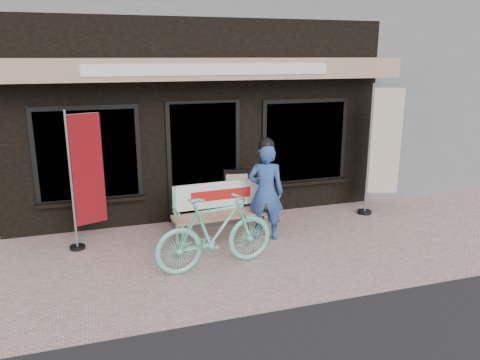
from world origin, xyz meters
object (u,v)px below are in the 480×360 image
object	(u,v)px
person	(266,190)
menu_stand	(236,193)
nobori_cream	(382,148)
nobori_red	(85,178)
bench	(223,206)
bicycle	(215,232)

from	to	relation	value
person	menu_stand	bearing A→B (deg)	119.11
person	nobori_cream	xyz separation A→B (m)	(2.53, 0.52, 0.44)
nobori_red	nobori_cream	size ratio (longest dim) A/B	0.88
person	nobori_cream	size ratio (longest dim) A/B	0.69
nobori_cream	nobori_red	bearing A→B (deg)	-163.22
nobori_red	menu_stand	size ratio (longest dim) A/B	2.33
person	menu_stand	size ratio (longest dim) A/B	1.81
bench	bicycle	distance (m)	1.15
bicycle	bench	bearing A→B (deg)	-29.56
person	nobori_red	xyz separation A→B (m)	(-2.79, 0.56, 0.30)
bicycle	menu_stand	size ratio (longest dim) A/B	1.90
bench	nobori_cream	size ratio (longest dim) A/B	0.71
person	bicycle	bearing A→B (deg)	-121.48
person	bicycle	world-z (taller)	person
bench	bicycle	xyz separation A→B (m)	(-0.42, -1.07, -0.01)
bench	nobori_cream	distance (m)	3.27
nobori_cream	bicycle	bearing A→B (deg)	-142.30
person	nobori_red	distance (m)	2.86
bench	person	size ratio (longest dim) A/B	1.03
nobori_cream	menu_stand	size ratio (longest dim) A/B	2.64
bench	menu_stand	distance (m)	1.00
bicycle	nobori_red	size ratio (longest dim) A/B	0.82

